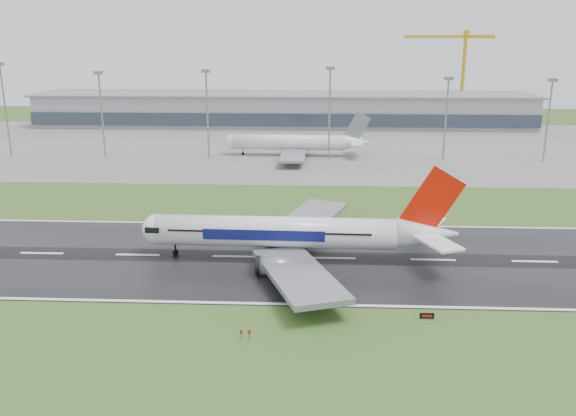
{
  "coord_description": "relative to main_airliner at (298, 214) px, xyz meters",
  "views": [
    {
      "loc": [
        16.16,
        -112.76,
        43.34
      ],
      "look_at": [
        10.31,
        12.0,
        7.0
      ],
      "focal_mm": 37.15,
      "sensor_mm": 36.0,
      "label": 1
    }
  ],
  "objects": [
    {
      "name": "runway_sign",
      "position": [
        21.36,
        -25.66,
        -8.86
      ],
      "size": [
        2.31,
        0.7,
        1.04
      ],
      "primitive_type": null,
      "rotation": [
        0.0,
        0.0,
        0.19
      ],
      "color": "black",
      "rests_on": "ground"
    },
    {
      "name": "ground",
      "position": [
        -12.8,
        0.37,
        -9.38
      ],
      "size": [
        520.0,
        520.0,
        0.0
      ],
      "primitive_type": "plane",
      "color": "#31531E",
      "rests_on": "ground"
    },
    {
      "name": "floodmast_0",
      "position": [
        -109.58,
        100.37,
        7.07
      ],
      "size": [
        0.64,
        0.64,
        32.9
      ],
      "primitive_type": "cylinder",
      "color": "gray",
      "rests_on": "ground"
    },
    {
      "name": "floodmast_1",
      "position": [
        -74.08,
        100.37,
        5.56
      ],
      "size": [
        0.64,
        0.64,
        29.9
      ],
      "primitive_type": "cylinder",
      "color": "gray",
      "rests_on": "ground"
    },
    {
      "name": "floodmast_3",
      "position": [
        8.13,
        100.37,
        6.43
      ],
      "size": [
        0.64,
        0.64,
        31.63
      ],
      "primitive_type": "cylinder",
      "color": "gray",
      "rests_on": "ground"
    },
    {
      "name": "terminal",
      "position": [
        -12.8,
        185.37,
        -1.88
      ],
      "size": [
        240.0,
        36.0,
        15.0
      ],
      "primitive_type": "cube",
      "color": "gray",
      "rests_on": "ground"
    },
    {
      "name": "main_airliner",
      "position": [
        0.0,
        0.0,
        0.0
      ],
      "size": [
        64.35,
        61.43,
        18.57
      ],
      "primitive_type": null,
      "rotation": [
        0.0,
        0.0,
        -0.02
      ],
      "color": "white",
      "rests_on": "runway"
    },
    {
      "name": "floodmast_5",
      "position": [
        84.61,
        100.37,
        4.55
      ],
      "size": [
        0.64,
        0.64,
        27.86
      ],
      "primitive_type": "cylinder",
      "color": "gray",
      "rests_on": "ground"
    },
    {
      "name": "floodmast_2",
      "position": [
        -35.6,
        100.37,
        5.89
      ],
      "size": [
        0.64,
        0.64,
        30.55
      ],
      "primitive_type": "cylinder",
      "color": "gray",
      "rests_on": "ground"
    },
    {
      "name": "runway",
      "position": [
        -12.8,
        0.37,
        -9.33
      ],
      "size": [
        400.0,
        45.0,
        0.1
      ],
      "primitive_type": "cube",
      "color": "black",
      "rests_on": "ground"
    },
    {
      "name": "apron",
      "position": [
        -12.8,
        125.37,
        -9.34
      ],
      "size": [
        400.0,
        130.0,
        0.08
      ],
      "primitive_type": "cube",
      "color": "slate",
      "rests_on": "ground"
    },
    {
      "name": "floodmast_4",
      "position": [
        49.19,
        100.37,
        4.76
      ],
      "size": [
        0.64,
        0.64,
        28.28
      ],
      "primitive_type": "cylinder",
      "color": "gray",
      "rests_on": "ground"
    },
    {
      "name": "tower_crane",
      "position": [
        77.7,
        200.37,
        13.4
      ],
      "size": [
        46.2,
        8.55,
        45.56
      ],
      "primitive_type": null,
      "rotation": [
        0.0,
        0.0,
        0.13
      ],
      "color": "#C49811",
      "rests_on": "ground"
    },
    {
      "name": "parked_airliner",
      "position": [
        -4.56,
        106.54,
        -1.31
      ],
      "size": [
        56.0,
        52.35,
        16.0
      ],
      "primitive_type": null,
      "rotation": [
        0.0,
        0.0,
        -0.03
      ],
      "color": "silver",
      "rests_on": "apron"
    }
  ]
}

